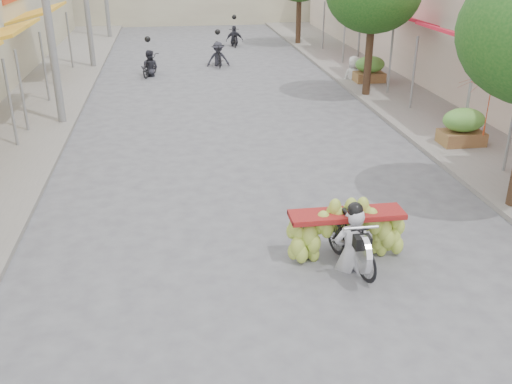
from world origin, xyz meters
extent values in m
plane|color=#5A5A5F|center=(0.00, 0.00, 0.00)|extent=(120.00, 120.00, 0.00)
cube|color=gray|center=(-7.00, 15.00, 0.06)|extent=(4.00, 60.00, 0.12)
cube|color=gray|center=(7.00, 15.00, 0.06)|extent=(4.00, 60.00, 0.12)
cylinder|color=slate|center=(-6.30, 9.80, 1.27)|extent=(0.08, 0.08, 2.55)
cube|color=gold|center=(-7.12, 13.00, 2.75)|extent=(1.77, 4.00, 0.53)
cylinder|color=slate|center=(-6.30, 11.20, 1.27)|extent=(0.08, 0.08, 2.55)
cylinder|color=slate|center=(-6.30, 14.80, 1.27)|extent=(0.08, 0.08, 2.55)
cube|color=gold|center=(-7.12, 19.00, 2.75)|extent=(1.77, 4.00, 0.53)
cylinder|color=slate|center=(-6.30, 17.20, 1.27)|extent=(0.08, 0.08, 2.55)
cylinder|color=slate|center=(-6.30, 20.80, 1.27)|extent=(0.08, 0.08, 2.55)
cylinder|color=slate|center=(6.30, 5.90, 1.27)|extent=(0.08, 0.08, 2.55)
cube|color=#B6182B|center=(7.12, 10.00, 2.75)|extent=(1.77, 4.20, 0.53)
cylinder|color=slate|center=(6.30, 8.10, 1.27)|extent=(0.08, 0.08, 2.55)
cylinder|color=slate|center=(6.30, 11.90, 1.27)|extent=(0.08, 0.08, 2.55)
cube|color=#B6182B|center=(7.12, 16.00, 2.75)|extent=(1.77, 4.20, 0.53)
cylinder|color=slate|center=(6.30, 14.10, 1.27)|extent=(0.08, 0.08, 2.55)
cylinder|color=slate|center=(6.30, 17.90, 1.27)|extent=(0.08, 0.08, 2.55)
cube|color=#B6182B|center=(7.12, 22.00, 2.75)|extent=(1.77, 4.20, 0.53)
cylinder|color=slate|center=(6.30, 20.10, 1.27)|extent=(0.08, 0.08, 2.55)
cylinder|color=slate|center=(6.30, 23.90, 1.27)|extent=(0.08, 0.08, 2.55)
cylinder|color=#3A2719|center=(5.40, 14.00, 1.60)|extent=(0.28, 0.28, 3.20)
cylinder|color=#3A2719|center=(5.40, 26.00, 1.60)|extent=(0.28, 0.28, 3.20)
cube|color=brown|center=(6.20, 8.00, 0.37)|extent=(1.20, 0.80, 0.50)
ellipsoid|color=#549638|center=(6.20, 8.00, 0.95)|extent=(1.20, 0.88, 0.66)
cube|color=brown|center=(6.20, 16.00, 0.37)|extent=(1.20, 0.80, 0.50)
ellipsoid|color=#549638|center=(6.20, 16.00, 0.95)|extent=(1.20, 0.88, 0.66)
imported|color=black|center=(1.14, 2.19, 0.52)|extent=(0.88, 1.82, 1.03)
cylinder|color=silver|center=(1.14, 1.54, 0.62)|extent=(0.10, 0.66, 0.66)
cube|color=black|center=(1.14, 1.64, 0.80)|extent=(0.28, 0.22, 0.22)
cylinder|color=silver|center=(1.14, 1.74, 1.02)|extent=(0.60, 0.05, 0.05)
cube|color=maroon|center=(1.14, 2.54, 0.88)|extent=(2.10, 0.55, 0.10)
imported|color=silver|center=(1.14, 2.14, 1.21)|extent=(0.65, 0.48, 1.82)
sphere|color=black|center=(1.14, 2.11, 2.09)|extent=(0.28, 0.28, 0.28)
imported|color=#A63816|center=(6.04, 6.58, 2.38)|extent=(2.03, 2.03, 1.55)
imported|color=silver|center=(5.75, 16.64, 1.06)|extent=(0.97, 0.62, 1.88)
imported|color=black|center=(-2.77, 19.00, 0.46)|extent=(1.06, 1.74, 0.92)
imported|color=#282831|center=(-2.77, 19.00, 1.12)|extent=(0.90, 0.69, 1.65)
sphere|color=black|center=(-2.77, 19.00, 1.58)|extent=(0.26, 0.26, 0.26)
imported|color=black|center=(0.39, 20.68, 0.56)|extent=(0.58, 1.90, 1.11)
imported|color=#282831|center=(0.39, 20.68, 1.12)|extent=(1.07, 0.58, 1.65)
sphere|color=black|center=(0.39, 20.68, 1.58)|extent=(0.26, 0.26, 0.26)
imported|color=black|center=(1.80, 26.21, 0.44)|extent=(0.68, 1.60, 0.88)
imported|color=#282831|center=(1.80, 26.21, 1.12)|extent=(1.00, 0.61, 1.65)
sphere|color=black|center=(1.80, 26.21, 1.58)|extent=(0.26, 0.26, 0.26)
camera|label=1|loc=(-1.86, -6.41, 5.42)|focal=40.00mm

